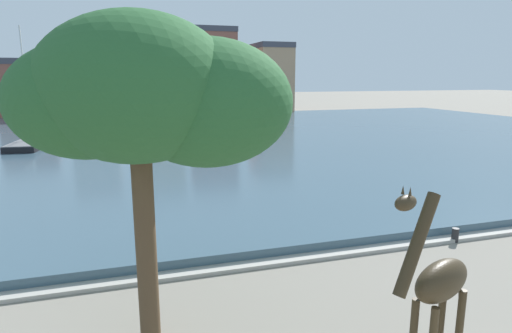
{
  "coord_description": "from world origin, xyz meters",
  "views": [
    {
      "loc": [
        -4.6,
        -3.07,
        5.71
      ],
      "look_at": [
        0.29,
        12.9,
        2.2
      ],
      "focal_mm": 30.12,
      "sensor_mm": 36.0,
      "label": 1
    }
  ],
  "objects": [
    {
      "name": "townhouse_narrow_midrow",
      "position": [
        -17.51,
        64.57,
        4.07
      ],
      "size": [
        6.45,
        6.42,
        8.11
      ],
      "color": "#8E5142",
      "rests_on": "ground"
    },
    {
      "name": "townhouse_tall_gabled",
      "position": [
        8.95,
        64.33,
        6.54
      ],
      "size": [
        6.84,
        6.19,
        13.04
      ],
      "color": "#8E5142",
      "rests_on": "ground"
    },
    {
      "name": "harbor_water",
      "position": [
        0.0,
        34.65,
        0.2
      ],
      "size": [
        90.83,
        51.5,
        0.41
      ],
      "primitive_type": "cube",
      "color": "#3D5666",
      "rests_on": "ground"
    },
    {
      "name": "townhouse_corner_house",
      "position": [
        0.16,
        62.57,
        6.44
      ],
      "size": [
        7.13,
        6.37,
        12.85
      ],
      "color": "tan",
      "rests_on": "ground"
    },
    {
      "name": "shade_tree",
      "position": [
        -4.07,
        5.75,
        5.31
      ],
      "size": [
        5.56,
        3.91,
        6.96
      ],
      "color": "brown",
      "rests_on": "ground"
    },
    {
      "name": "mooring_bollard",
      "position": [
        6.27,
        8.5,
        0.25
      ],
      "size": [
        0.24,
        0.24,
        0.5
      ],
      "primitive_type": "cylinder",
      "color": "#232326",
      "rests_on": "ground"
    },
    {
      "name": "townhouse_wide_warehouse",
      "position": [
        -8.75,
        64.97,
        6.19
      ],
      "size": [
        6.42,
        6.9,
        12.34
      ],
      "color": "beige",
      "rests_on": "ground"
    },
    {
      "name": "sailboat_black",
      "position": [
        -11.54,
        33.46,
        0.48
      ],
      "size": [
        2.79,
        6.51,
        9.38
      ],
      "color": "black",
      "rests_on": "ground"
    },
    {
      "name": "quay_edge_coping",
      "position": [
        0.0,
        8.65,
        0.06
      ],
      "size": [
        90.83,
        0.5,
        0.12
      ],
      "primitive_type": "cube",
      "color": "#ADA89E",
      "rests_on": "ground"
    },
    {
      "name": "giraffe_statue",
      "position": [
        0.47,
        2.62,
        2.1
      ],
      "size": [
        2.28,
        1.21,
        4.12
      ],
      "color": "#382B19",
      "rests_on": "ground"
    },
    {
      "name": "townhouse_end_terrace",
      "position": [
        17.95,
        62.54,
        5.4
      ],
      "size": [
        5.26,
        7.99,
        10.76
      ],
      "color": "tan",
      "rests_on": "ground"
    }
  ]
}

